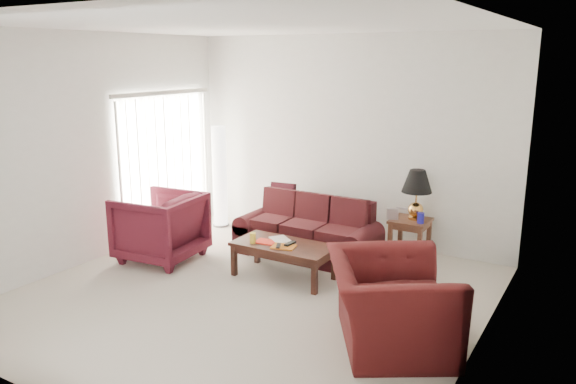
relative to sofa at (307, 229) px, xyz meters
The scene contains 19 objects.
floor 1.53m from the sofa, 87.26° to the right, with size 5.00×5.00×0.00m, color beige.
blinds 2.45m from the sofa, behind, with size 0.10×2.00×2.16m, color silver.
sofa is the anchor object (origin of this frame).
throw_pillow 1.01m from the sofa, 141.13° to the left, with size 0.38×0.11×0.38m, color black.
end_table 1.40m from the sofa, 28.98° to the left, with size 0.50×0.50×0.54m, color brown, non-canonical shape.
table_lamp 1.54m from the sofa, 29.72° to the left, with size 0.40×0.40×0.68m, color gold, non-canonical shape.
clock 1.17m from the sofa, 28.95° to the left, with size 0.15×0.05×0.15m, color silver.
blue_canister 1.52m from the sofa, 22.26° to the left, with size 0.09×0.09×0.14m, color #1C189C.
picture_frame 1.38m from the sofa, 39.89° to the left, with size 0.13×0.02×0.17m, color #BBBABE.
floor_lamp 2.03m from the sofa, 163.81° to the left, with size 0.27×0.27×1.64m, color white, non-canonical shape.
armchair_left 1.98m from the sofa, 146.09° to the right, with size 0.98×1.01×0.91m, color #49101C.
armchair_right 2.52m from the sofa, 43.00° to the right, with size 1.27×1.11×0.83m, color #3B0D0E.
coffee_table 0.83m from the sofa, 81.66° to the right, with size 1.25×0.62×0.44m, color black, non-canonical shape.
magazine_red 0.87m from the sofa, 97.03° to the right, with size 0.26×0.19×0.01m, color red.
magazine_white 0.70m from the sofa, 90.02° to the right, with size 0.28×0.21×0.02m, color white.
magazine_orange 0.93m from the sofa, 78.79° to the right, with size 0.28×0.21×0.02m, color #BB5F16.
remote_a 0.98m from the sofa, 81.81° to the right, with size 0.05×0.16×0.02m, color black.
remote_b 0.85m from the sofa, 75.10° to the right, with size 0.06×0.19×0.02m, color black.
yellow_glass 1.00m from the sofa, 103.25° to the right, with size 0.08×0.08×0.13m, color gold.
Camera 1 is at (3.45, -4.93, 2.67)m, focal length 35.00 mm.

